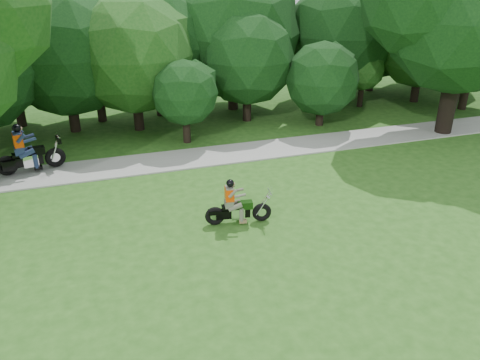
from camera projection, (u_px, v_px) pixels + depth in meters
ground at (320, 250)px, 13.06m from camera, size 100.00×100.00×0.00m
walkway at (233, 153)px, 19.97m from camera, size 60.00×2.20×0.06m
tree_line at (195, 44)px, 24.29m from camera, size 40.50×12.55×7.72m
chopper_motorcycle at (235, 207)px, 14.26m from camera, size 2.07×0.68×1.48m
touring_motorcycle at (26, 155)px, 17.78m from camera, size 2.53×1.08×1.93m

